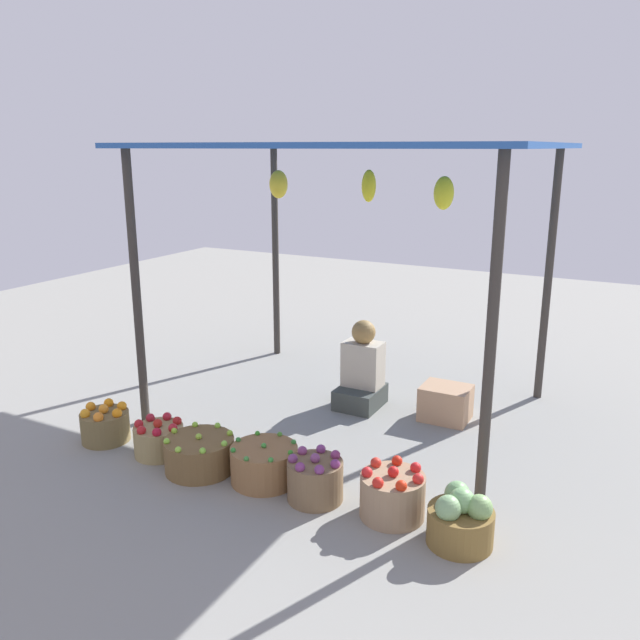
% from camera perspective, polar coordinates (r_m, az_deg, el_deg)
% --- Properties ---
extents(ground_plane, '(14.00, 14.00, 0.00)m').
position_cam_1_polar(ground_plane, '(5.73, 2.75, -7.85)').
color(ground_plane, gray).
extents(market_stall_structure, '(3.11, 2.41, 2.26)m').
position_cam_1_polar(market_stall_structure, '(5.29, 3.03, 13.53)').
color(market_stall_structure, '#38332D').
rests_on(market_stall_structure, ground).
extents(vendor_person, '(0.36, 0.44, 0.78)m').
position_cam_1_polar(vendor_person, '(5.71, 3.73, -4.76)').
color(vendor_person, '#3A403C').
rests_on(vendor_person, ground).
extents(basket_oranges, '(0.37, 0.37, 0.30)m').
position_cam_1_polar(basket_oranges, '(5.37, -18.50, -8.81)').
color(basket_oranges, brown).
rests_on(basket_oranges, ground).
extents(basket_red_apples, '(0.37, 0.37, 0.28)m').
position_cam_1_polar(basket_red_apples, '(5.03, -14.08, -10.20)').
color(basket_red_apples, '#9B8754').
rests_on(basket_red_apples, ground).
extents(basket_limes, '(0.50, 0.50, 0.28)m').
position_cam_1_polar(basket_limes, '(4.75, -10.62, -11.59)').
color(basket_limes, brown).
rests_on(basket_limes, ground).
extents(basket_green_chilies, '(0.46, 0.46, 0.28)m').
position_cam_1_polar(basket_green_chilies, '(4.54, -4.96, -12.59)').
color(basket_green_chilies, olive).
rests_on(basket_green_chilies, ground).
extents(basket_purple_onions, '(0.37, 0.37, 0.32)m').
position_cam_1_polar(basket_purple_onions, '(4.31, -0.43, -13.92)').
color(basket_purple_onions, brown).
rests_on(basket_purple_onions, ground).
extents(basket_red_tomatoes, '(0.41, 0.41, 0.34)m').
position_cam_1_polar(basket_red_tomatoes, '(4.16, 6.44, -15.12)').
color(basket_red_tomatoes, '#9A7C5C').
rests_on(basket_red_tomatoes, ground).
extents(basket_cabbages, '(0.39, 0.39, 0.35)m').
position_cam_1_polar(basket_cabbages, '(3.97, 12.35, -16.89)').
color(basket_cabbages, brown).
rests_on(basket_cabbages, ground).
extents(wooden_crate_near_vendor, '(0.40, 0.33, 0.29)m').
position_cam_1_polar(wooden_crate_near_vendor, '(5.56, 11.06, -7.22)').
color(wooden_crate_near_vendor, tan).
rests_on(wooden_crate_near_vendor, ground).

